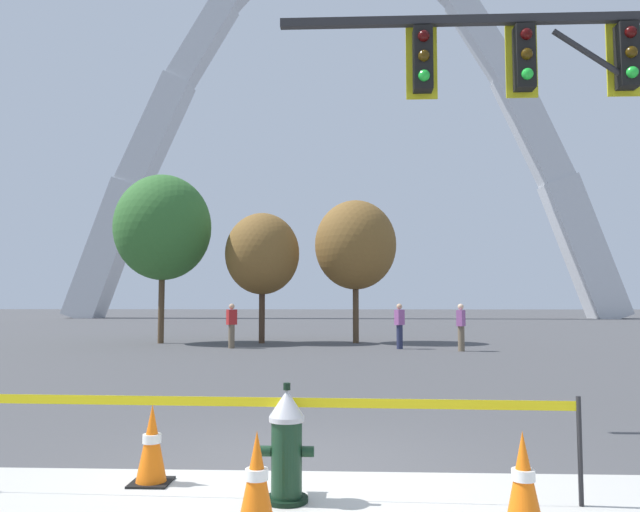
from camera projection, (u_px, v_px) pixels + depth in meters
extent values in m
plane|color=#474749|center=(299.00, 473.00, 6.02)|extent=(240.00, 240.00, 0.00)
cylinder|color=black|center=(286.00, 500.00, 5.12)|extent=(0.36, 0.36, 0.05)
cylinder|color=#14331E|center=(287.00, 459.00, 5.15)|extent=(0.26, 0.26, 0.62)
cylinder|color=#B7B7BC|center=(287.00, 419.00, 5.17)|extent=(0.30, 0.30, 0.04)
cone|color=#B7B7BC|center=(287.00, 403.00, 5.18)|extent=(0.30, 0.30, 0.22)
cylinder|color=black|center=(287.00, 386.00, 5.19)|extent=(0.06, 0.06, 0.06)
cylinder|color=#14331E|center=(265.00, 451.00, 5.16)|extent=(0.10, 0.09, 0.09)
cylinder|color=#14331E|center=(308.00, 452.00, 5.14)|extent=(0.10, 0.09, 0.09)
cylinder|color=#14331E|center=(289.00, 457.00, 5.34)|extent=(0.13, 0.14, 0.13)
cylinder|color=black|center=(290.00, 454.00, 5.42)|extent=(0.15, 0.03, 0.15)
cylinder|color=#232326|center=(580.00, 451.00, 5.04)|extent=(0.04, 0.04, 0.89)
cube|color=yellow|center=(242.00, 402.00, 5.29)|extent=(5.64, 0.20, 0.08)
cone|color=orange|center=(523.00, 480.00, 4.48)|extent=(0.28, 0.28, 0.70)
cylinder|color=white|center=(523.00, 475.00, 4.48)|extent=(0.17, 0.17, 0.08)
cone|color=orange|center=(257.00, 479.00, 4.49)|extent=(0.28, 0.28, 0.70)
cylinder|color=white|center=(257.00, 474.00, 4.50)|extent=(0.17, 0.17, 0.08)
cube|color=black|center=(151.00, 483.00, 5.63)|extent=(0.36, 0.36, 0.03)
cone|color=orange|center=(152.00, 442.00, 5.66)|extent=(0.28, 0.28, 0.70)
cylinder|color=white|center=(152.00, 439.00, 5.66)|extent=(0.17, 0.17, 0.08)
cube|color=#232326|center=(501.00, 20.00, 8.57)|extent=(6.20, 0.12, 0.12)
cylinder|color=#232326|center=(593.00, 57.00, 8.47)|extent=(1.11, 0.08, 0.81)
cube|color=black|center=(627.00, 56.00, 8.46)|extent=(0.26, 0.24, 0.90)
cube|color=gold|center=(623.00, 60.00, 8.59)|extent=(0.44, 0.03, 1.04)
sphere|color=#360606|center=(631.00, 32.00, 8.35)|extent=(0.16, 0.16, 0.16)
sphere|color=#392706|center=(631.00, 52.00, 8.33)|extent=(0.16, 0.16, 0.16)
sphere|color=green|center=(632.00, 72.00, 8.30)|extent=(0.16, 0.16, 0.16)
cube|color=black|center=(524.00, 58.00, 8.52)|extent=(0.26, 0.24, 0.90)
cube|color=gold|center=(521.00, 62.00, 8.65)|extent=(0.44, 0.03, 1.04)
sphere|color=#360606|center=(526.00, 34.00, 8.41)|extent=(0.16, 0.16, 0.16)
sphere|color=#392706|center=(527.00, 54.00, 8.39)|extent=(0.16, 0.16, 0.16)
sphere|color=green|center=(527.00, 74.00, 8.37)|extent=(0.16, 0.16, 0.16)
cube|color=black|center=(423.00, 59.00, 8.58)|extent=(0.26, 0.24, 0.90)
cube|color=gold|center=(422.00, 63.00, 8.71)|extent=(0.44, 0.03, 1.04)
sphere|color=#360606|center=(424.00, 36.00, 8.47)|extent=(0.16, 0.16, 0.16)
sphere|color=#392706|center=(424.00, 56.00, 8.45)|extent=(0.16, 0.16, 0.16)
sphere|color=green|center=(424.00, 76.00, 8.43)|extent=(0.16, 0.16, 0.16)
cube|color=silver|center=(107.00, 251.00, 61.45)|extent=(7.75, 3.20, 14.50)
cube|color=silver|center=(156.00, 133.00, 62.13)|extent=(7.36, 2.86, 11.92)
cube|color=silver|center=(203.00, 42.00, 62.61)|extent=(6.92, 2.52, 9.37)
cube|color=silver|center=(482.00, 37.00, 61.40)|extent=(6.92, 2.52, 9.37)
cube|color=silver|center=(532.00, 128.00, 60.52)|extent=(7.36, 2.86, 11.92)
cube|color=silver|center=(584.00, 249.00, 59.44)|extent=(7.75, 3.20, 14.50)
cylinder|color=brown|center=(161.00, 307.00, 24.58)|extent=(0.24, 0.24, 2.91)
ellipsoid|color=#336B2D|center=(163.00, 227.00, 24.82)|extent=(3.88, 3.88, 4.27)
cylinder|color=#473323|center=(262.00, 315.00, 24.62)|extent=(0.24, 0.24, 2.25)
ellipsoid|color=brown|center=(262.00, 254.00, 24.80)|extent=(2.99, 2.99, 3.29)
cylinder|color=brown|center=(356.00, 312.00, 24.75)|extent=(0.24, 0.24, 2.48)
ellipsoid|color=brown|center=(355.00, 245.00, 24.95)|extent=(3.30, 3.30, 3.63)
cylinder|color=brown|center=(461.00, 339.00, 20.63)|extent=(0.22, 0.22, 0.84)
cube|color=#995193|center=(461.00, 318.00, 20.68)|extent=(0.35, 0.39, 0.54)
sphere|color=beige|center=(461.00, 307.00, 20.71)|extent=(0.20, 0.20, 0.20)
cylinder|color=brown|center=(232.00, 336.00, 21.92)|extent=(0.22, 0.22, 0.84)
cube|color=#B22323|center=(232.00, 317.00, 21.97)|extent=(0.39, 0.37, 0.54)
sphere|color=tan|center=(232.00, 306.00, 22.00)|extent=(0.20, 0.20, 0.20)
cylinder|color=#232847|center=(400.00, 337.00, 21.61)|extent=(0.22, 0.22, 0.84)
cube|color=#995193|center=(399.00, 317.00, 21.66)|extent=(0.38, 0.38, 0.54)
sphere|color=tan|center=(399.00, 306.00, 21.69)|extent=(0.20, 0.20, 0.20)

